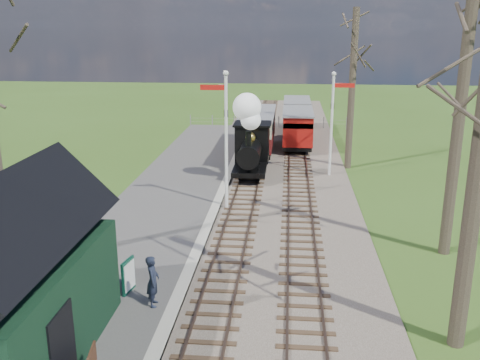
{
  "coord_description": "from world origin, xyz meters",
  "views": [
    {
      "loc": [
        1.99,
        -6.73,
        8.07
      ],
      "look_at": [
        -0.04,
        15.39,
        1.6
      ],
      "focal_mm": 40.0,
      "sensor_mm": 36.0,
      "label": 1
    }
  ],
  "objects_px": {
    "station_shed": "(13,284)",
    "red_carriage_b": "(297,115)",
    "locomotive": "(251,140)",
    "sign_board": "(128,276)",
    "red_carriage_a": "(298,128)",
    "person": "(153,281)",
    "coach": "(258,129)",
    "semaphore_near": "(225,131)",
    "semaphore_far": "(333,116)"
  },
  "relations": [
    {
      "from": "locomotive",
      "to": "person",
      "type": "distance_m",
      "value": 14.52
    },
    {
      "from": "coach",
      "to": "person",
      "type": "height_order",
      "value": "coach"
    },
    {
      "from": "sign_board",
      "to": "coach",
      "type": "bearing_deg",
      "value": 82.08
    },
    {
      "from": "station_shed",
      "to": "semaphore_near",
      "type": "xyz_separation_m",
      "value": [
        3.53,
        12.0,
        1.35
      ]
    },
    {
      "from": "red_carriage_b",
      "to": "person",
      "type": "height_order",
      "value": "red_carriage_b"
    },
    {
      "from": "red_carriage_b",
      "to": "sign_board",
      "type": "height_order",
      "value": "red_carriage_b"
    },
    {
      "from": "locomotive",
      "to": "red_carriage_a",
      "type": "distance_m",
      "value": 7.78
    },
    {
      "from": "red_carriage_a",
      "to": "red_carriage_b",
      "type": "relative_size",
      "value": 1.0
    },
    {
      "from": "semaphore_near",
      "to": "sign_board",
      "type": "height_order",
      "value": "semaphore_near"
    },
    {
      "from": "coach",
      "to": "sign_board",
      "type": "relative_size",
      "value": 6.98
    },
    {
      "from": "sign_board",
      "to": "red_carriage_b",
      "type": "bearing_deg",
      "value": 78.58
    },
    {
      "from": "locomotive",
      "to": "red_carriage_b",
      "type": "bearing_deg",
      "value": 78.47
    },
    {
      "from": "red_carriage_b",
      "to": "station_shed",
      "type": "bearing_deg",
      "value": -102.9
    },
    {
      "from": "locomotive",
      "to": "person",
      "type": "xyz_separation_m",
      "value": [
        -1.78,
        -14.37,
        -1.15
      ]
    },
    {
      "from": "person",
      "to": "semaphore_far",
      "type": "bearing_deg",
      "value": -29.9
    },
    {
      "from": "locomotive",
      "to": "sign_board",
      "type": "xyz_separation_m",
      "value": [
        -2.73,
        -13.64,
        -1.4
      ]
    },
    {
      "from": "station_shed",
      "to": "coach",
      "type": "bearing_deg",
      "value": 79.58
    },
    {
      "from": "coach",
      "to": "semaphore_far",
      "type": "bearing_deg",
      "value": -50.88
    },
    {
      "from": "semaphore_near",
      "to": "sign_board",
      "type": "relative_size",
      "value": 5.87
    },
    {
      "from": "semaphore_near",
      "to": "semaphore_far",
      "type": "distance_m",
      "value": 7.91
    },
    {
      "from": "coach",
      "to": "person",
      "type": "xyz_separation_m",
      "value": [
        -1.79,
        -20.43,
        -0.59
      ]
    },
    {
      "from": "locomotive",
      "to": "red_carriage_b",
      "type": "relative_size",
      "value": 0.94
    },
    {
      "from": "semaphore_near",
      "to": "locomotive",
      "type": "relative_size",
      "value": 1.35
    },
    {
      "from": "semaphore_far",
      "to": "locomotive",
      "type": "relative_size",
      "value": 1.24
    },
    {
      "from": "station_shed",
      "to": "semaphore_near",
      "type": "relative_size",
      "value": 1.01
    },
    {
      "from": "locomotive",
      "to": "sign_board",
      "type": "distance_m",
      "value": 13.98
    },
    {
      "from": "semaphore_near",
      "to": "sign_board",
      "type": "xyz_separation_m",
      "value": [
        -1.97,
        -8.33,
        -2.89
      ]
    },
    {
      "from": "station_shed",
      "to": "red_carriage_a",
      "type": "bearing_deg",
      "value": 74.35
    },
    {
      "from": "red_carriage_b",
      "to": "person",
      "type": "xyz_separation_m",
      "value": [
        -4.39,
        -27.17,
        -0.48
      ]
    },
    {
      "from": "coach",
      "to": "red_carriage_a",
      "type": "xyz_separation_m",
      "value": [
        2.6,
        1.23,
        -0.1
      ]
    },
    {
      "from": "station_shed",
      "to": "semaphore_far",
      "type": "height_order",
      "value": "semaphore_far"
    },
    {
      "from": "red_carriage_a",
      "to": "sign_board",
      "type": "distance_m",
      "value": 21.62
    },
    {
      "from": "person",
      "to": "red_carriage_a",
      "type": "bearing_deg",
      "value": -19.09
    },
    {
      "from": "semaphore_near",
      "to": "red_carriage_a",
      "type": "height_order",
      "value": "semaphore_near"
    },
    {
      "from": "red_carriage_a",
      "to": "red_carriage_b",
      "type": "bearing_deg",
      "value": 90.0
    },
    {
      "from": "red_carriage_b",
      "to": "sign_board",
      "type": "bearing_deg",
      "value": -101.42
    },
    {
      "from": "station_shed",
      "to": "locomotive",
      "type": "distance_m",
      "value": 17.84
    },
    {
      "from": "locomotive",
      "to": "red_carriage_b",
      "type": "distance_m",
      "value": 13.08
    },
    {
      "from": "station_shed",
      "to": "sign_board",
      "type": "height_order",
      "value": "station_shed"
    },
    {
      "from": "semaphore_near",
      "to": "person",
      "type": "xyz_separation_m",
      "value": [
        -1.02,
        -9.06,
        -2.65
      ]
    },
    {
      "from": "semaphore_near",
      "to": "person",
      "type": "bearing_deg",
      "value": -96.43
    },
    {
      "from": "station_shed",
      "to": "red_carriage_b",
      "type": "distance_m",
      "value": 30.9
    },
    {
      "from": "person",
      "to": "coach",
      "type": "bearing_deg",
      "value": -12.64
    },
    {
      "from": "semaphore_far",
      "to": "semaphore_near",
      "type": "bearing_deg",
      "value": -130.6
    },
    {
      "from": "red_carriage_a",
      "to": "station_shed",
      "type": "bearing_deg",
      "value": -105.65
    },
    {
      "from": "semaphore_near",
      "to": "coach",
      "type": "distance_m",
      "value": 11.59
    },
    {
      "from": "semaphore_near",
      "to": "semaphore_far",
      "type": "height_order",
      "value": "semaphore_near"
    },
    {
      "from": "red_carriage_a",
      "to": "red_carriage_b",
      "type": "height_order",
      "value": "same"
    },
    {
      "from": "semaphore_near",
      "to": "red_carriage_b",
      "type": "height_order",
      "value": "semaphore_near"
    },
    {
      "from": "station_shed",
      "to": "red_carriage_b",
      "type": "bearing_deg",
      "value": 77.1
    }
  ]
}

